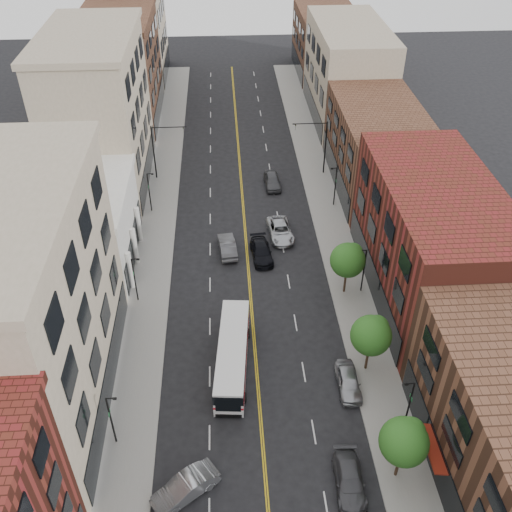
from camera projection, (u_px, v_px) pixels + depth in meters
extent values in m
cube|color=gray|center=(157.00, 235.00, 64.41)|extent=(4.00, 110.00, 0.15)
cube|color=gray|center=(332.00, 229.00, 65.40)|extent=(4.00, 110.00, 0.15)
cube|color=gray|center=(24.00, 313.00, 41.21)|extent=(10.00, 22.00, 18.00)
cube|color=silver|center=(82.00, 229.00, 58.51)|extent=(10.00, 14.00, 8.00)
cube|color=gray|center=(99.00, 115.00, 68.94)|extent=(10.00, 20.00, 18.00)
cube|color=brown|center=(122.00, 70.00, 85.70)|extent=(10.00, 20.00, 15.00)
cube|color=gray|center=(133.00, 19.00, 98.45)|extent=(10.00, 16.00, 20.00)
cube|color=#592217|center=(431.00, 241.00, 53.42)|extent=(10.00, 22.00, 12.00)
cube|color=brown|center=(378.00, 148.00, 70.67)|extent=(10.00, 20.00, 10.00)
cube|color=gray|center=(347.00, 73.00, 86.09)|extent=(10.00, 22.00, 14.00)
cube|color=brown|center=(326.00, 42.00, 102.85)|extent=(10.00, 18.00, 11.00)
cylinder|color=black|center=(398.00, 464.00, 39.99)|extent=(0.22, 0.22, 2.50)
sphere|color=#1E5217|center=(404.00, 442.00, 38.38)|extent=(3.40, 3.40, 3.40)
sphere|color=#1E5217|center=(411.00, 432.00, 38.42)|extent=(2.04, 2.04, 2.04)
cylinder|color=black|center=(367.00, 358.00, 47.92)|extent=(0.22, 0.22, 2.50)
sphere|color=#1E5217|center=(371.00, 335.00, 46.31)|extent=(3.40, 3.40, 3.40)
sphere|color=#1E5217|center=(377.00, 327.00, 46.34)|extent=(2.04, 2.04, 2.04)
cylinder|color=black|center=(345.00, 281.00, 55.84)|extent=(0.22, 0.22, 2.50)
sphere|color=#1E5217|center=(348.00, 260.00, 54.23)|extent=(3.40, 3.40, 3.40)
sphere|color=#1E5217|center=(353.00, 253.00, 54.26)|extent=(2.04, 2.04, 2.04)
cylinder|color=black|center=(111.00, 421.00, 41.40)|extent=(0.14, 0.14, 5.00)
cylinder|color=black|center=(111.00, 398.00, 39.90)|extent=(0.70, 0.10, 0.10)
cube|color=black|center=(115.00, 399.00, 39.94)|extent=(0.28, 0.14, 0.14)
cube|color=#19592D|center=(109.00, 413.00, 40.86)|extent=(0.04, 0.55, 0.35)
cylinder|color=black|center=(135.00, 280.00, 54.08)|extent=(0.14, 0.14, 5.00)
cylinder|color=black|center=(135.00, 259.00, 52.58)|extent=(0.70, 0.10, 0.10)
cube|color=black|center=(138.00, 259.00, 52.62)|extent=(0.28, 0.14, 0.14)
cube|color=#19592D|center=(134.00, 273.00, 53.54)|extent=(0.04, 0.55, 0.35)
cylinder|color=black|center=(149.00, 193.00, 66.76)|extent=(0.14, 0.14, 5.00)
cylinder|color=black|center=(150.00, 174.00, 65.26)|extent=(0.70, 0.10, 0.10)
cube|color=black|center=(152.00, 174.00, 65.30)|extent=(0.28, 0.14, 0.14)
cube|color=#19592D|center=(149.00, 186.00, 66.21)|extent=(0.04, 0.55, 0.35)
cylinder|color=black|center=(409.00, 405.00, 42.49)|extent=(0.14, 0.14, 5.00)
cylinder|color=black|center=(410.00, 384.00, 40.95)|extent=(0.70, 0.10, 0.10)
cube|color=black|center=(406.00, 384.00, 40.97)|extent=(0.28, 0.14, 0.14)
cube|color=#19592D|center=(411.00, 398.00, 41.94)|extent=(0.04, 0.55, 0.35)
cylinder|color=black|center=(364.00, 271.00, 55.16)|extent=(0.14, 0.14, 5.00)
cylinder|color=black|center=(363.00, 250.00, 53.63)|extent=(0.70, 0.10, 0.10)
cube|color=black|center=(360.00, 251.00, 53.64)|extent=(0.28, 0.14, 0.14)
cube|color=#19592D|center=(365.00, 264.00, 54.62)|extent=(0.04, 0.55, 0.35)
cylinder|color=black|center=(335.00, 187.00, 67.84)|extent=(0.14, 0.14, 5.00)
cylinder|color=black|center=(334.00, 168.00, 66.31)|extent=(0.70, 0.10, 0.10)
cube|color=black|center=(332.00, 169.00, 66.32)|extent=(0.28, 0.14, 0.14)
cube|color=#19592D|center=(336.00, 180.00, 67.30)|extent=(0.04, 0.55, 0.35)
cylinder|color=black|center=(154.00, 153.00, 72.43)|extent=(0.18, 0.18, 7.20)
cylinder|color=black|center=(169.00, 127.00, 70.47)|extent=(4.40, 0.12, 0.12)
imported|color=black|center=(184.00, 130.00, 70.80)|extent=(0.15, 0.18, 0.90)
cylinder|color=black|center=(325.00, 148.00, 73.51)|extent=(0.18, 0.18, 7.20)
cylinder|color=black|center=(310.00, 124.00, 71.34)|extent=(4.40, 0.12, 0.12)
imported|color=black|center=(295.00, 127.00, 71.49)|extent=(0.15, 0.18, 0.90)
cube|color=white|center=(233.00, 355.00, 48.08)|extent=(3.32, 10.97, 2.61)
cube|color=black|center=(232.00, 349.00, 47.70)|extent=(3.36, 11.01, 0.95)
cube|color=#B70D1A|center=(233.00, 357.00, 48.24)|extent=(3.36, 11.01, 0.20)
cube|color=black|center=(228.00, 405.00, 43.64)|extent=(1.98, 0.24, 1.44)
cylinder|color=black|center=(215.00, 397.00, 45.89)|extent=(0.33, 0.88, 0.86)
cylinder|color=black|center=(245.00, 397.00, 45.83)|extent=(0.33, 0.88, 0.86)
cylinder|color=black|center=(222.00, 333.00, 51.61)|extent=(0.33, 0.88, 0.86)
cylinder|color=black|center=(248.00, 333.00, 51.55)|extent=(0.33, 0.88, 0.86)
imported|color=#AFB2B7|center=(185.00, 488.00, 39.23)|extent=(5.00, 4.18, 1.61)
imported|color=#414145|center=(349.00, 481.00, 39.75)|extent=(2.19, 5.00, 1.43)
imported|color=#A6A8AD|center=(348.00, 381.00, 46.71)|extent=(1.81, 4.47, 1.52)
imported|color=#515256|center=(227.00, 246.00, 61.49)|extent=(2.21, 5.02, 1.60)
imported|color=black|center=(261.00, 252.00, 60.79)|extent=(2.53, 5.26, 1.48)
imported|color=#B8BBC1|center=(280.00, 230.00, 63.88)|extent=(3.04, 5.75, 1.54)
imported|color=#434347|center=(272.00, 181.00, 72.64)|extent=(2.10, 4.82, 1.62)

